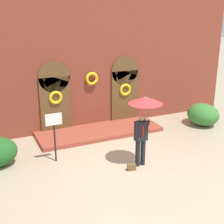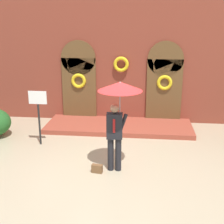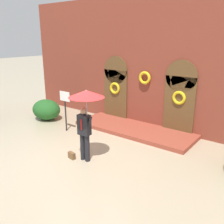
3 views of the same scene
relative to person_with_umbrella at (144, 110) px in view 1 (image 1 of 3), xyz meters
The scene contains 6 objects.
ground_plane 1.93m from the person_with_umbrella, 152.25° to the left, with size 80.00×80.00×0.00m, color tan.
building_facade 4.36m from the person_with_umbrella, 93.39° to the left, with size 14.00×2.30×5.60m.
person_with_umbrella is the anchor object (origin of this frame).
handbag 1.89m from the person_with_umbrella, 159.29° to the right, with size 0.28×0.12×0.22m, color brown.
sign_post 3.07m from the person_with_umbrella, 150.31° to the left, with size 0.56×0.06×1.72m.
shrub_right 5.13m from the person_with_umbrella, 26.84° to the left, with size 1.32×1.52×0.96m, color #387A33.
Camera 1 is at (-4.63, -8.30, 4.96)m, focal length 50.00 mm.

